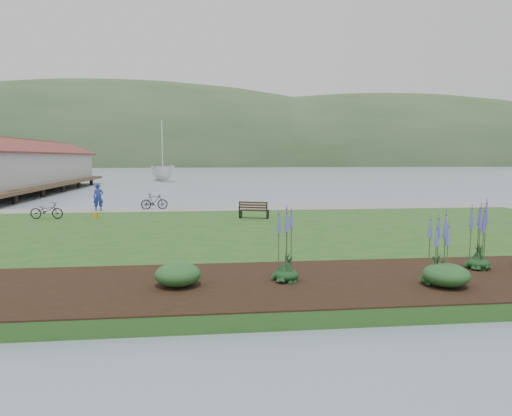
{
  "coord_description": "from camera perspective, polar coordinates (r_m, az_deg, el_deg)",
  "views": [
    {
      "loc": [
        -1.9,
        -20.96,
        3.58
      ],
      "look_at": [
        0.38,
        -0.68,
        1.3
      ],
      "focal_mm": 32.0,
      "sensor_mm": 36.0,
      "label": 1
    }
  ],
  "objects": [
    {
      "name": "ground",
      "position": [
        21.34,
        -1.22,
        -3.28
      ],
      "size": [
        600.0,
        600.0,
        0.0
      ],
      "primitive_type": "plane",
      "color": "gray",
      "rests_on": "ground"
    },
    {
      "name": "bicycle_b",
      "position": [
        28.45,
        -12.6,
        0.79
      ],
      "size": [
        0.62,
        1.64,
        0.97
      ],
      "primitive_type": "imported",
      "rotation": [
        0.0,
        0.0,
        1.67
      ],
      "color": "black",
      "rests_on": "lawn"
    },
    {
      "name": "shrub_0",
      "position": [
        11.45,
        -9.73,
        -8.18
      ],
      "size": [
        1.13,
        1.13,
        0.57
      ],
      "primitive_type": "ellipsoid",
      "color": "#1E4C21",
      "rests_on": "garden_bed"
    },
    {
      "name": "person",
      "position": [
        28.35,
        -19.12,
        1.53
      ],
      "size": [
        0.79,
        0.64,
        1.91
      ],
      "primitive_type": "imported",
      "rotation": [
        0.0,
        0.0,
        0.25
      ],
      "color": "navy",
      "rests_on": "lawn"
    },
    {
      "name": "park_bench",
      "position": [
        23.72,
        -0.28,
        -0.2
      ],
      "size": [
        1.62,
        1.06,
        0.93
      ],
      "rotation": [
        0.0,
        0.0,
        -0.33
      ],
      "color": "black",
      "rests_on": "lawn"
    },
    {
      "name": "echium_0",
      "position": [
        12.15,
        21.72,
        -5.08
      ],
      "size": [
        0.62,
        0.62,
        1.94
      ],
      "color": "#123317",
      "rests_on": "garden_bed"
    },
    {
      "name": "sailboat",
      "position": [
        69.65,
        -11.55,
        3.31
      ],
      "size": [
        14.87,
        14.95,
        28.87
      ],
      "primitive_type": "imported",
      "rotation": [
        0.0,
        0.0,
        0.48
      ],
      "color": "silver",
      "rests_on": "ground"
    },
    {
      "name": "garden_bed",
      "position": [
        12.59,
        16.91,
        -8.45
      ],
      "size": [
        24.0,
        4.4,
        0.04
      ],
      "primitive_type": "cube",
      "color": "black",
      "rests_on": "lawn"
    },
    {
      "name": "echium_4",
      "position": [
        11.58,
        3.88,
        -4.48
      ],
      "size": [
        0.62,
        0.62,
        2.34
      ],
      "color": "#123317",
      "rests_on": "garden_bed"
    },
    {
      "name": "pannier",
      "position": [
        25.15,
        -19.4,
        -0.89
      ],
      "size": [
        0.26,
        0.33,
        0.32
      ],
      "primitive_type": "cube",
      "rotation": [
        0.0,
        0.0,
        -0.27
      ],
      "color": "gold",
      "rests_on": "lawn"
    },
    {
      "name": "echium_1",
      "position": [
        14.29,
        26.14,
        -3.21
      ],
      "size": [
        0.62,
        0.62,
        2.16
      ],
      "color": "#123317",
      "rests_on": "garden_bed"
    },
    {
      "name": "bicycle_a",
      "position": [
        25.94,
        -24.71,
        -0.27
      ],
      "size": [
        0.72,
        1.72,
        0.88
      ],
      "primitive_type": "imported",
      "rotation": [
        0.0,
        0.0,
        1.49
      ],
      "color": "black",
      "rests_on": "lawn"
    },
    {
      "name": "shoreline_path",
      "position": [
        28.1,
        -2.5,
        -0.09
      ],
      "size": [
        34.0,
        2.2,
        0.03
      ],
      "primitive_type": "cube",
      "color": "gray",
      "rests_on": "lawn"
    },
    {
      "name": "far_hillside",
      "position": [
        192.24,
        0.12,
        5.32
      ],
      "size": [
        580.0,
        80.0,
        38.0
      ],
      "primitive_type": null,
      "color": "#334E2C",
      "rests_on": "ground"
    },
    {
      "name": "shrub_1",
      "position": [
        12.19,
        22.69,
        -7.72
      ],
      "size": [
        1.11,
        1.11,
        0.55
      ],
      "primitive_type": "ellipsoid",
      "color": "#1E4C21",
      "rests_on": "garden_bed"
    },
    {
      "name": "lawn",
      "position": [
        19.35,
        -0.69,
        -3.69
      ],
      "size": [
        34.0,
        20.0,
        0.4
      ],
      "primitive_type": "cube",
      "color": "#25501C",
      "rests_on": "ground"
    },
    {
      "name": "pier_pavilion",
      "position": [
        51.75,
        -26.99,
        4.65
      ],
      "size": [
        8.0,
        36.0,
        5.4
      ],
      "color": "#4C3826",
      "rests_on": "ground"
    }
  ]
}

